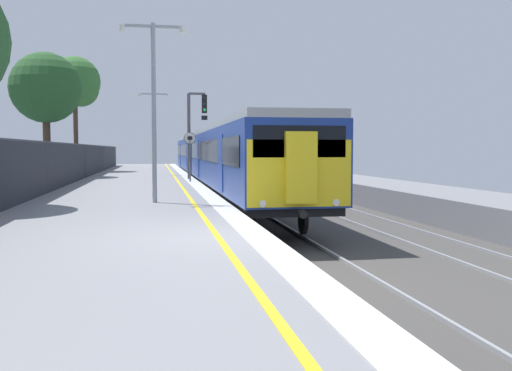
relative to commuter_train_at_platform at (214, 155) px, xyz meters
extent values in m
cube|color=gray|center=(-4.60, -24.33, -1.77)|extent=(6.40, 110.00, 1.00)
cube|color=silver|center=(-1.70, -24.33, -1.26)|extent=(0.60, 110.00, 0.01)
cube|color=yellow|center=(-2.45, -24.33, -1.26)|extent=(0.12, 110.00, 0.01)
cube|color=gray|center=(-0.71, -24.33, -2.23)|extent=(0.07, 110.00, 0.08)
cube|color=gray|center=(0.72, -24.33, -2.23)|extent=(0.07, 110.00, 0.08)
cube|color=gray|center=(3.29, -24.33, -2.23)|extent=(0.07, 110.00, 0.08)
cube|color=navy|center=(0.00, -10.59, 0.00)|extent=(2.80, 20.70, 2.30)
cube|color=black|center=(0.00, -10.59, -1.27)|extent=(2.64, 20.10, 0.25)
cube|color=#93999E|center=(0.00, -10.59, 1.27)|extent=(2.68, 20.70, 0.24)
cube|color=black|center=(-1.41, -10.59, 0.30)|extent=(0.02, 19.10, 0.84)
cube|color=#1D3A98|center=(-1.41, -15.76, -0.10)|extent=(0.03, 1.10, 1.90)
cube|color=#1D3A98|center=(-1.41, -5.41, -0.10)|extent=(0.03, 1.10, 1.90)
cylinder|color=black|center=(-0.78, -18.34, -1.77)|extent=(0.12, 0.84, 0.84)
cylinder|color=black|center=(0.78, -18.34, -1.77)|extent=(0.12, 0.84, 0.84)
cylinder|color=black|center=(-0.78, -2.84, -1.77)|extent=(0.12, 0.84, 0.84)
cylinder|color=black|center=(0.78, -2.84, -1.77)|extent=(0.12, 0.84, 0.84)
cube|color=navy|center=(0.00, 10.71, 0.00)|extent=(2.80, 20.70, 2.30)
cube|color=black|center=(0.00, 10.71, -1.27)|extent=(2.64, 20.10, 0.25)
cube|color=#93999E|center=(0.00, 10.71, 1.27)|extent=(2.68, 20.70, 0.24)
cube|color=black|center=(-1.41, 10.71, 0.30)|extent=(0.02, 19.10, 0.84)
cube|color=#1D3A98|center=(-1.41, 5.53, -0.10)|extent=(0.03, 1.10, 1.90)
cube|color=#1D3A98|center=(-1.41, 15.88, -0.10)|extent=(0.03, 1.10, 1.90)
cylinder|color=black|center=(-0.78, 2.96, -1.77)|extent=(0.12, 0.84, 0.84)
cylinder|color=black|center=(0.78, 2.96, -1.77)|extent=(0.12, 0.84, 0.84)
cylinder|color=black|center=(-0.78, 18.46, -1.77)|extent=(0.12, 0.84, 0.84)
cylinder|color=black|center=(0.78, 18.46, -1.77)|extent=(0.12, 0.84, 0.84)
cube|color=yellow|center=(0.00, -20.90, -0.25)|extent=(2.70, 0.10, 1.70)
cube|color=black|center=(0.00, -20.91, 0.55)|extent=(2.40, 0.08, 0.80)
cube|color=yellow|center=(0.00, -21.04, -0.10)|extent=(0.80, 0.24, 1.80)
cylinder|color=white|center=(-0.95, -20.96, -1.00)|extent=(0.18, 0.06, 0.18)
cylinder|color=white|center=(0.95, -20.96, -1.00)|extent=(0.18, 0.06, 0.18)
cylinder|color=black|center=(0.00, -21.19, -1.25)|extent=(0.20, 0.35, 0.20)
cube|color=black|center=(0.00, 10.71, 1.52)|extent=(0.60, 0.90, 0.20)
cylinder|color=#47474C|center=(-1.75, -3.49, 1.06)|extent=(0.18, 0.18, 4.66)
cube|color=#47474C|center=(-1.30, -3.49, 3.39)|extent=(0.90, 0.12, 0.12)
cube|color=black|center=(-0.90, -3.49, 2.84)|extent=(0.28, 0.20, 1.00)
cylinder|color=black|center=(-0.90, -3.61, 3.16)|extent=(0.16, 0.04, 0.16)
cylinder|color=black|center=(-0.90, -3.61, 2.84)|extent=(0.16, 0.04, 0.16)
cylinder|color=#19D83F|center=(-0.90, -3.61, 2.52)|extent=(0.16, 0.04, 0.16)
cube|color=black|center=(-0.90, -3.49, 2.09)|extent=(0.32, 0.16, 0.24)
cylinder|color=#59595B|center=(-1.85, -5.98, -0.20)|extent=(0.08, 0.08, 2.14)
cylinder|color=black|center=(-1.85, -5.98, 0.93)|extent=(0.59, 0.02, 0.59)
cylinder|color=silver|center=(-1.85, -5.99, 0.93)|extent=(0.56, 0.02, 0.56)
cube|color=black|center=(-1.85, -6.00, 0.93)|extent=(0.24, 0.01, 0.18)
cylinder|color=#93999E|center=(-3.60, -17.17, 1.44)|extent=(0.14, 0.14, 5.42)
cube|color=#93999E|center=(-3.15, -17.17, 4.05)|extent=(0.90, 0.08, 0.08)
cylinder|color=silver|center=(-2.70, -17.17, 3.97)|extent=(0.20, 0.20, 0.18)
cube|color=#93999E|center=(-4.05, -17.17, 4.05)|extent=(0.90, 0.08, 0.08)
cylinder|color=silver|center=(-4.50, -17.17, 3.97)|extent=(0.20, 0.20, 0.18)
cylinder|color=#93999E|center=(-3.60, 2.42, 1.37)|extent=(0.14, 0.14, 5.27)
cube|color=#93999E|center=(-3.15, 2.42, 3.90)|extent=(0.90, 0.08, 0.08)
cylinder|color=silver|center=(-2.70, 2.42, 3.82)|extent=(0.20, 0.20, 0.18)
cube|color=#93999E|center=(-4.05, 2.42, 3.90)|extent=(0.90, 0.08, 0.08)
cylinder|color=silver|center=(-4.50, 2.42, 3.82)|extent=(0.20, 0.20, 0.18)
cylinder|color=#38383D|center=(-7.55, -12.64, -0.32)|extent=(0.07, 0.07, 1.90)
cylinder|color=#38383D|center=(-7.55, -0.96, -0.32)|extent=(0.07, 0.07, 1.90)
cylinder|color=#38383D|center=(-7.55, 10.73, -0.32)|extent=(0.07, 0.07, 1.90)
cylinder|color=#38383D|center=(-7.55, 22.42, -0.32)|extent=(0.07, 0.07, 1.90)
cylinder|color=#473323|center=(-9.47, 10.13, 1.58)|extent=(0.34, 0.34, 5.69)
sphere|color=#33662D|center=(-9.47, 10.13, 5.46)|extent=(3.78, 3.78, 3.78)
sphere|color=#33662D|center=(-9.10, 10.35, 4.99)|extent=(2.79, 2.79, 2.79)
cylinder|color=#473323|center=(-9.95, 1.01, 0.81)|extent=(0.44, 0.44, 4.15)
sphere|color=#234C23|center=(-9.95, 1.01, 4.03)|extent=(4.19, 4.19, 4.19)
sphere|color=#234C23|center=(-9.79, 0.49, 3.51)|extent=(2.80, 2.80, 2.80)
camera|label=1|loc=(-3.57, -34.86, 0.35)|focal=40.06mm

